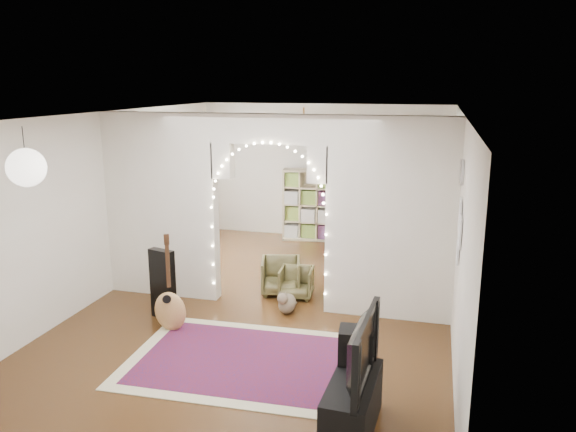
% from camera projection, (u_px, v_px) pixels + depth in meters
% --- Properties ---
extents(floor, '(7.50, 7.50, 0.00)m').
position_uv_depth(floor, '(271.00, 303.00, 8.09)').
color(floor, black).
rests_on(floor, ground).
extents(ceiling, '(5.00, 7.50, 0.02)m').
position_uv_depth(ceiling, '(269.00, 114.00, 7.46)').
color(ceiling, white).
rests_on(ceiling, wall_back).
extents(wall_back, '(5.00, 0.02, 2.70)m').
position_uv_depth(wall_back, '(323.00, 172.00, 11.30)').
color(wall_back, silver).
rests_on(wall_back, floor).
extents(wall_front, '(5.00, 0.02, 2.70)m').
position_uv_depth(wall_front, '(128.00, 320.00, 4.25)').
color(wall_front, silver).
rests_on(wall_front, floor).
extents(wall_left, '(0.02, 7.50, 2.70)m').
position_uv_depth(wall_left, '(110.00, 203.00, 8.40)').
color(wall_left, silver).
rests_on(wall_left, floor).
extents(wall_right, '(0.02, 7.50, 2.70)m').
position_uv_depth(wall_right, '(458.00, 224.00, 7.15)').
color(wall_right, silver).
rests_on(wall_right, floor).
extents(divider_wall, '(5.00, 0.20, 2.70)m').
position_uv_depth(divider_wall, '(270.00, 207.00, 7.76)').
color(divider_wall, silver).
rests_on(divider_wall, floor).
extents(fairy_lights, '(1.64, 0.04, 1.60)m').
position_uv_depth(fairy_lights, '(267.00, 200.00, 7.61)').
color(fairy_lights, '#FFEABF').
rests_on(fairy_lights, divider_wall).
extents(window, '(0.04, 1.20, 1.40)m').
position_uv_depth(window, '(167.00, 174.00, 10.05)').
color(window, white).
rests_on(window, wall_left).
extents(wall_clock, '(0.03, 0.31, 0.31)m').
position_uv_depth(wall_clock, '(462.00, 173.00, 6.42)').
color(wall_clock, white).
rests_on(wall_clock, wall_right).
extents(picture_frames, '(0.02, 0.50, 0.70)m').
position_uv_depth(picture_frames, '(459.00, 232.00, 6.18)').
color(picture_frames, white).
rests_on(picture_frames, wall_right).
extents(paper_lantern, '(0.40, 0.40, 0.40)m').
position_uv_depth(paper_lantern, '(26.00, 168.00, 5.78)').
color(paper_lantern, white).
rests_on(paper_lantern, ceiling).
extents(ceiling_fan, '(1.10, 1.10, 0.30)m').
position_uv_depth(ceiling_fan, '(304.00, 126.00, 9.41)').
color(ceiling_fan, '#B37B3B').
rests_on(ceiling_fan, ceiling).
extents(area_rug, '(2.62, 2.00, 0.02)m').
position_uv_depth(area_rug, '(241.00, 360.00, 6.43)').
color(area_rug, maroon).
rests_on(area_rug, floor).
extents(guitar_case, '(0.38, 0.22, 0.95)m').
position_uv_depth(guitar_case, '(163.00, 284.00, 7.51)').
color(guitar_case, black).
rests_on(guitar_case, floor).
extents(acoustic_guitar, '(0.46, 0.31, 1.09)m').
position_uv_depth(acoustic_guitar, '(169.00, 296.00, 7.10)').
color(acoustic_guitar, '#B08246').
rests_on(acoustic_guitar, floor).
extents(tabby_cat, '(0.29, 0.56, 0.37)m').
position_uv_depth(tabby_cat, '(287.00, 303.00, 7.72)').
color(tabby_cat, brown).
rests_on(tabby_cat, floor).
extents(floor_speaker, '(0.35, 0.32, 0.84)m').
position_uv_depth(floor_speaker, '(355.00, 370.00, 5.39)').
color(floor_speaker, black).
rests_on(floor_speaker, floor).
extents(media_console, '(0.45, 1.02, 0.50)m').
position_uv_depth(media_console, '(352.00, 406.00, 5.08)').
color(media_console, black).
rests_on(media_console, floor).
extents(tv, '(0.19, 1.08, 0.62)m').
position_uv_depth(tv, '(354.00, 349.00, 4.95)').
color(tv, black).
rests_on(tv, media_console).
extents(bookcase, '(1.43, 0.56, 1.43)m').
position_uv_depth(bookcase, '(318.00, 205.00, 11.22)').
color(bookcase, '#C2B38C').
rests_on(bookcase, floor).
extents(dining_table, '(1.30, 0.96, 0.76)m').
position_uv_depth(dining_table, '(362.00, 211.00, 10.89)').
color(dining_table, brown).
rests_on(dining_table, floor).
extents(flower_vase, '(0.21, 0.21, 0.19)m').
position_uv_depth(flower_vase, '(362.00, 202.00, 10.85)').
color(flower_vase, silver).
rests_on(flower_vase, dining_table).
extents(dining_chair_left, '(0.70, 0.71, 0.54)m').
position_uv_depth(dining_chair_left, '(281.00, 276.00, 8.44)').
color(dining_chair_left, brown).
rests_on(dining_chair_left, floor).
extents(dining_chair_right, '(0.52, 0.53, 0.45)m').
position_uv_depth(dining_chair_right, '(296.00, 282.00, 8.29)').
color(dining_chair_right, brown).
rests_on(dining_chair_right, floor).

